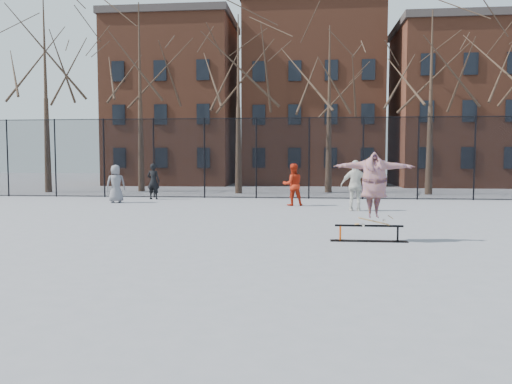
# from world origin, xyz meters

# --- Properties ---
(ground) EXTENTS (100.00, 100.00, 0.00)m
(ground) POSITION_xyz_m (0.00, 0.00, 0.00)
(ground) COLOR slate
(skate_rail) EXTENTS (1.85, 0.28, 0.41)m
(skate_rail) POSITION_xyz_m (2.57, 0.66, 0.16)
(skate_rail) COLOR black
(skate_rail) RESTS_ON ground
(skateboard) EXTENTS (0.80, 0.19, 0.10)m
(skateboard) POSITION_xyz_m (2.68, 0.66, 0.46)
(skateboard) COLOR #A37D41
(skateboard) RESTS_ON skate_rail
(skater) EXTENTS (1.97, 0.58, 1.59)m
(skater) POSITION_xyz_m (2.68, 0.66, 1.30)
(skater) COLOR #40337F
(skater) RESTS_ON skateboard
(bystander_grey) EXTENTS (0.99, 0.86, 1.71)m
(bystander_grey) POSITION_xyz_m (-7.44, 10.03, 0.85)
(bystander_grey) COLOR slate
(bystander_grey) RESTS_ON ground
(bystander_black) EXTENTS (0.69, 0.50, 1.74)m
(bystander_black) POSITION_xyz_m (-6.32, 12.00, 0.87)
(bystander_black) COLOR black
(bystander_black) RESTS_ON ground
(bystander_red) EXTENTS (1.01, 0.87, 1.78)m
(bystander_red) POSITION_xyz_m (0.50, 9.48, 0.89)
(bystander_red) COLOR red
(bystander_red) RESTS_ON ground
(bystander_white) EXTENTS (1.17, 0.58, 1.93)m
(bystander_white) POSITION_xyz_m (2.94, 7.66, 0.97)
(bystander_white) COLOR beige
(bystander_white) RESTS_ON ground
(fence) EXTENTS (34.03, 0.07, 4.00)m
(fence) POSITION_xyz_m (-0.01, 13.00, 2.05)
(fence) COLOR black
(fence) RESTS_ON ground
(tree_row) EXTENTS (33.66, 7.46, 10.67)m
(tree_row) POSITION_xyz_m (-0.25, 17.15, 7.36)
(tree_row) COLOR black
(tree_row) RESTS_ON ground
(rowhouses) EXTENTS (29.00, 7.00, 13.00)m
(rowhouses) POSITION_xyz_m (0.72, 26.00, 6.06)
(rowhouses) COLOR brown
(rowhouses) RESTS_ON ground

